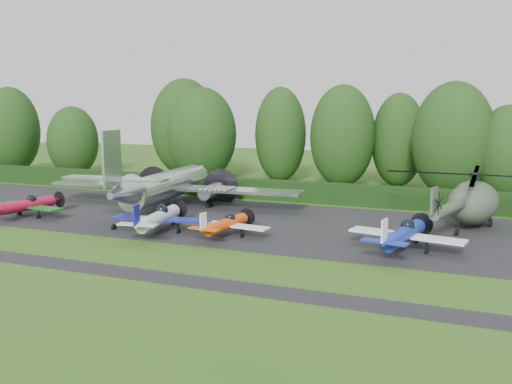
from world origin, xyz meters
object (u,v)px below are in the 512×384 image
at_px(light_plane_white, 159,218).
at_px(light_plane_orange, 227,224).
at_px(light_plane_red, 26,205).
at_px(transport_plane, 165,185).
at_px(helicopter, 473,199).
at_px(light_plane_blue, 404,234).

distance_m(light_plane_white, light_plane_orange, 5.33).
bearing_deg(light_plane_red, transport_plane, 31.76).
height_order(light_plane_red, helicopter, helicopter).
distance_m(light_plane_orange, helicopter, 19.68).
xyz_separation_m(light_plane_red, light_plane_orange, (19.10, 0.08, -0.12)).
distance_m(transport_plane, light_plane_orange, 12.91).
bearing_deg(helicopter, light_plane_white, -169.23).
xyz_separation_m(light_plane_blue, helicopter, (4.04, 9.61, 1.11)).
bearing_deg(transport_plane, light_plane_white, -56.91).
bearing_deg(transport_plane, light_plane_blue, -13.34).
xyz_separation_m(light_plane_white, light_plane_blue, (18.04, 1.40, 0.01)).
relative_size(transport_plane, helicopter, 1.58).
distance_m(light_plane_red, light_plane_white, 13.87).
height_order(light_plane_white, light_plane_orange, light_plane_white).
height_order(light_plane_white, helicopter, helicopter).
bearing_deg(light_plane_orange, helicopter, 24.47).
bearing_deg(transport_plane, helicopter, 9.34).
bearing_deg(light_plane_blue, transport_plane, 151.09).
xyz_separation_m(transport_plane, light_plane_blue, (22.82, -7.52, -1.01)).
bearing_deg(light_plane_white, light_plane_blue, 12.50).
xyz_separation_m(light_plane_white, helicopter, (22.08, 11.01, 1.13)).
xyz_separation_m(transport_plane, helicopter, (26.87, 2.09, 0.10)).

